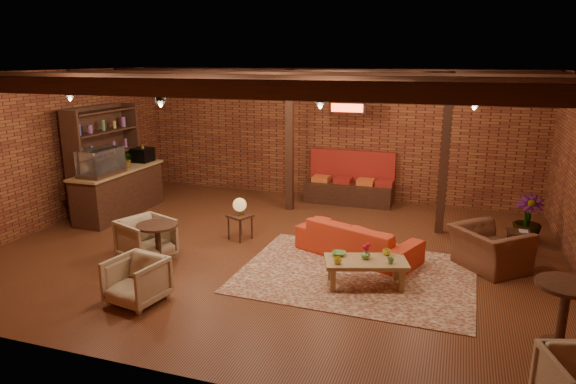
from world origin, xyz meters
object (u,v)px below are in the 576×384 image
(side_table_lamp, at_px, (240,208))
(plant_tall, at_px, (533,172))
(sofa, at_px, (358,239))
(side_table_book, at_px, (519,233))
(round_table_right, at_px, (564,305))
(armchair_b, at_px, (136,278))
(armchair_right, at_px, (490,242))
(armchair_a, at_px, (146,237))
(round_table_left, at_px, (158,237))
(coffee_table, at_px, (365,263))

(side_table_lamp, relative_size, plant_tall, 0.30)
(sofa, distance_m, plant_tall, 3.56)
(sofa, bearing_deg, plant_tall, -127.65)
(side_table_lamp, bearing_deg, plant_tall, 16.57)
(side_table_book, xyz_separation_m, round_table_right, (0.21, -3.15, 0.16))
(armchair_b, bearing_deg, sofa, 56.42)
(armchair_right, height_order, side_table_book, armchair_right)
(armchair_a, relative_size, armchair_b, 1.10)
(side_table_lamp, relative_size, armchair_b, 1.12)
(armchair_b, bearing_deg, round_table_right, 16.64)
(armchair_a, height_order, side_table_book, armchair_a)
(side_table_book, bearing_deg, armchair_right, -121.46)
(side_table_book, bearing_deg, plant_tall, 74.31)
(armchair_b, height_order, armchair_right, armchair_right)
(sofa, bearing_deg, armchair_right, -154.73)
(side_table_book, relative_size, plant_tall, 0.17)
(armchair_a, relative_size, side_table_book, 1.79)
(side_table_book, bearing_deg, round_table_left, -157.33)
(armchair_a, bearing_deg, armchair_b, -129.61)
(round_table_right, bearing_deg, armchair_a, 172.46)
(sofa, xyz_separation_m, side_table_book, (2.71, 0.99, 0.09))
(armchair_a, bearing_deg, round_table_left, -92.12)
(plant_tall, bearing_deg, round_table_left, -152.27)
(round_table_left, relative_size, round_table_right, 0.86)
(armchair_a, height_order, armchair_b, armchair_a)
(armchair_right, distance_m, round_table_right, 2.41)
(armchair_a, distance_m, round_table_right, 6.46)
(side_table_lamp, distance_m, round_table_left, 1.81)
(sofa, bearing_deg, armchair_a, 42.25)
(side_table_lamp, bearing_deg, side_table_book, 9.27)
(coffee_table, bearing_deg, armchair_right, 35.43)
(side_table_lamp, xyz_separation_m, side_table_book, (5.06, 0.83, -0.23))
(side_table_lamp, distance_m, side_table_book, 5.13)
(round_table_left, xyz_separation_m, plant_tall, (6.07, 3.19, 0.90))
(armchair_right, bearing_deg, sofa, 51.89)
(armchair_b, bearing_deg, side_table_book, 45.31)
(armchair_a, xyz_separation_m, armchair_b, (0.81, -1.47, -0.04))
(round_table_left, bearing_deg, round_table_right, -6.60)
(coffee_table, xyz_separation_m, plant_tall, (2.58, 2.91, 1.01))
(armchair_b, bearing_deg, round_table_left, 120.13)
(round_table_right, bearing_deg, side_table_lamp, 156.19)
(sofa, height_order, armchair_b, armchair_b)
(sofa, relative_size, armchair_right, 1.99)
(armchair_a, height_order, plant_tall, plant_tall)
(round_table_left, xyz_separation_m, round_table_right, (6.07, -0.70, 0.07))
(side_table_book, bearing_deg, coffee_table, -137.54)
(coffee_table, height_order, plant_tall, plant_tall)
(armchair_a, xyz_separation_m, round_table_right, (6.40, -0.85, 0.15))
(sofa, height_order, plant_tall, plant_tall)
(armchair_right, relative_size, side_table_book, 2.40)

